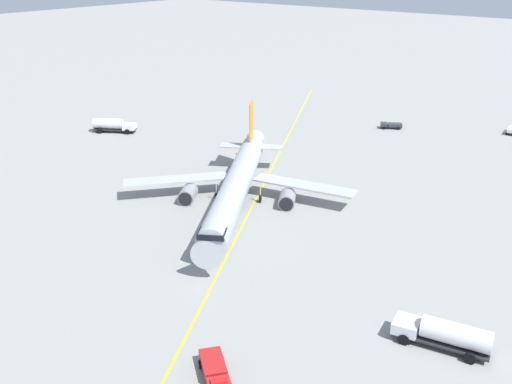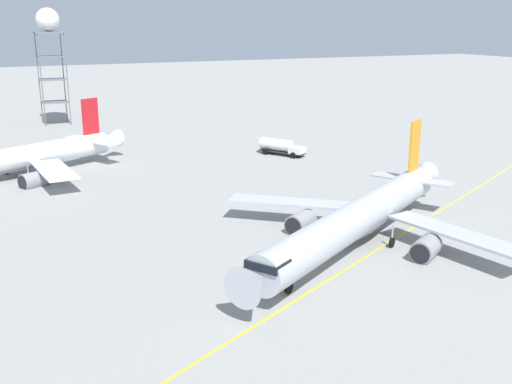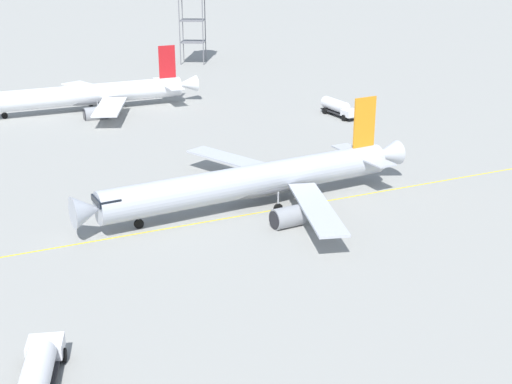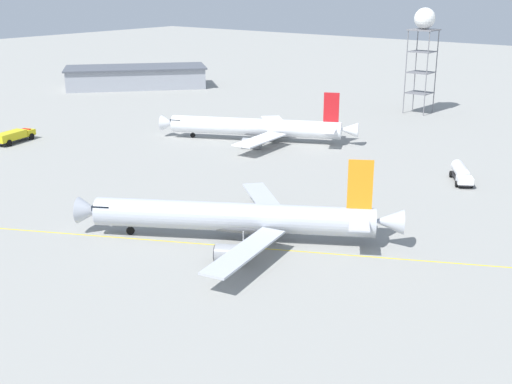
% 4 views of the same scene
% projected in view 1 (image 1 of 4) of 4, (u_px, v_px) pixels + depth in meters
% --- Properties ---
extents(ground_plane, '(600.00, 600.00, 0.00)m').
position_uv_depth(ground_plane, '(227.00, 226.00, 80.01)').
color(ground_plane, gray).
extents(airliner_main, '(39.12, 31.02, 11.66)m').
position_uv_depth(airliner_main, '(237.00, 186.00, 85.64)').
color(airliner_main, '#B2B7C1').
rests_on(airliner_main, ground_plane).
extents(ops_pickup_truck, '(4.98, 5.59, 1.41)m').
position_uv_depth(ops_pickup_truck, '(215.00, 371.00, 51.05)').
color(ops_pickup_truck, '#232326').
rests_on(ops_pickup_truck, ground_plane).
extents(baggage_truck_truck, '(3.75, 4.66, 1.22)m').
position_uv_depth(baggage_truck_truck, '(391.00, 125.00, 123.84)').
color(baggage_truck_truck, '#232326').
rests_on(baggage_truck_truck, ground_plane).
extents(fuel_tanker_truck, '(4.20, 9.27, 2.87)m').
position_uv_depth(fuel_tanker_truck, '(445.00, 333.00, 54.84)').
color(fuel_tanker_truck, '#232326').
rests_on(fuel_tanker_truck, ground_plane).
extents(fuel_tanker_truck_extra, '(6.58, 8.67, 2.87)m').
position_uv_depth(fuel_tanker_truck_extra, '(113.00, 125.00, 121.01)').
color(fuel_tanker_truck_extra, '#232326').
rests_on(fuel_tanker_truck_extra, ground_plane).
extents(taxiway_centreline, '(151.34, 76.35, 0.01)m').
position_uv_depth(taxiway_centreline, '(247.00, 216.00, 82.89)').
color(taxiway_centreline, yellow).
rests_on(taxiway_centreline, ground_plane).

